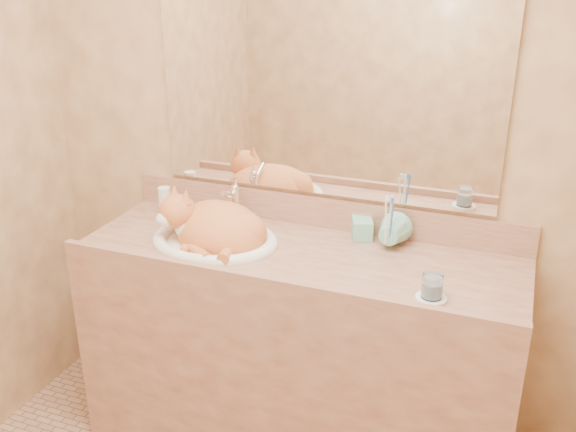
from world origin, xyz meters
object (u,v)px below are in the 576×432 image
at_px(sink_basin, 214,224).
at_px(cat, 213,225).
at_px(soap_dispenser, 364,222).
at_px(toothbrush_cup, 388,238).
at_px(vanity_counter, 297,353).
at_px(water_glass, 432,286).

height_order(sink_basin, cat, cat).
distance_m(soap_dispenser, toothbrush_cup, 0.12).
bearing_deg(vanity_counter, water_glass, -18.09).
bearing_deg(water_glass, soap_dispenser, 132.49).
relative_size(vanity_counter, cat, 4.10).
relative_size(soap_dispenser, toothbrush_cup, 1.39).
xyz_separation_m(cat, toothbrush_cup, (0.63, 0.13, -0.01)).
distance_m(vanity_counter, toothbrush_cup, 0.58).
bearing_deg(cat, vanity_counter, 22.63).
relative_size(cat, water_glass, 5.07).
relative_size(soap_dispenser, water_glass, 2.16).
bearing_deg(water_glass, toothbrush_cup, 125.69).
height_order(vanity_counter, sink_basin, sink_basin).
bearing_deg(soap_dispenser, sink_basin, -179.49).
relative_size(vanity_counter, water_glass, 20.79).
xyz_separation_m(soap_dispenser, water_glass, (0.31, -0.33, -0.03)).
distance_m(sink_basin, toothbrush_cup, 0.63).
distance_m(sink_basin, soap_dispenser, 0.55).
bearing_deg(soap_dispenser, water_glass, -67.15).
bearing_deg(cat, soap_dispenser, 39.92).
xyz_separation_m(sink_basin, water_glass, (0.82, -0.14, -0.03)).
xyz_separation_m(sink_basin, cat, (-0.01, 0.01, -0.01)).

